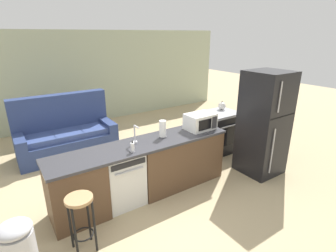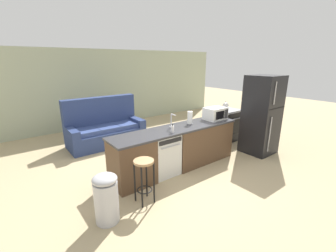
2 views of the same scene
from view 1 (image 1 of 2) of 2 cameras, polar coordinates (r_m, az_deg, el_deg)
ground_plane at (r=4.45m, az=-6.78°, el=-14.88°), size 24.00×24.00×0.00m
wall_back at (r=7.84m, az=-19.77°, el=9.55°), size 10.00×0.06×2.60m
kitchen_counter at (r=4.32m, az=-4.16°, el=-9.34°), size 2.94×0.66×0.90m
dishwasher at (r=4.14m, az=-10.13°, el=-11.05°), size 0.58×0.61×0.84m
stove_range at (r=5.90m, az=11.06°, el=-1.22°), size 0.76×0.68×0.90m
refrigerator at (r=5.07m, az=20.14°, el=0.48°), size 0.72×0.73×1.90m
microwave at (r=4.64m, az=7.01°, el=0.99°), size 0.50×0.37×0.28m
sink_faucet at (r=4.03m, az=-7.15°, el=-2.05°), size 0.07×0.18×0.30m
paper_towel_roll at (r=4.24m, az=-1.17°, el=-0.68°), size 0.14×0.14×0.28m
soap_bottle at (r=3.77m, az=-7.74°, el=-4.63°), size 0.06×0.06×0.18m
kettle at (r=5.94m, az=11.67°, el=4.31°), size 0.21×0.17×0.19m
bar_stool at (r=3.37m, az=-18.50°, el=-17.42°), size 0.32×0.32×0.74m
trash_bin at (r=3.36m, az=-29.64°, el=-22.74°), size 0.35×0.35×0.74m
couch at (r=6.16m, az=-21.36°, el=-1.92°), size 2.00×0.90×1.27m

